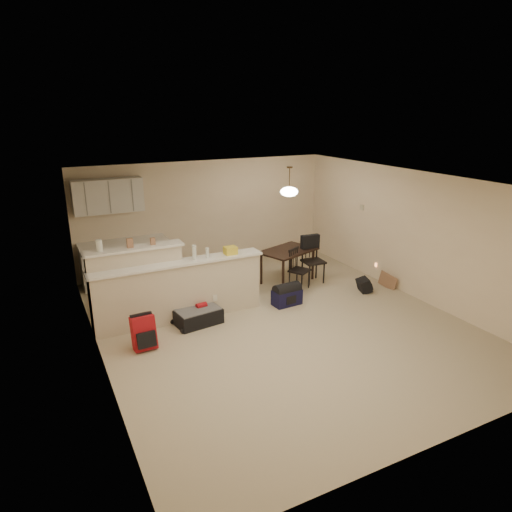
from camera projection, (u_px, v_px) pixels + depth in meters
room at (280, 255)px, 7.70m from camera, size 7.00×7.02×2.50m
breakfast_bar at (164, 289)px, 7.98m from camera, size 3.08×0.58×1.39m
upper_cabinets at (108, 196)px, 9.39m from camera, size 1.40×0.34×0.70m
kitchen_counter at (125, 263)px, 9.81m from camera, size 1.80×0.60×0.90m
thermostat at (362, 207)px, 10.22m from camera, size 0.02×0.12×0.12m
jar at (99, 246)px, 7.41m from camera, size 0.10×0.10×0.20m
cereal_box at (130, 243)px, 7.63m from camera, size 0.10×0.07×0.16m
small_box at (153, 241)px, 7.80m from camera, size 0.08×0.06×0.12m
bottle_a at (194, 252)px, 7.96m from camera, size 0.07×0.07×0.26m
bottle_b at (207, 253)px, 8.08m from camera, size 0.06×0.06×0.18m
bag_lump at (230, 250)px, 8.27m from camera, size 0.22×0.18×0.14m
dining_table at (288, 254)px, 9.81m from camera, size 1.35×1.11×0.72m
pendant_lamp at (289, 191)px, 9.39m from camera, size 0.36×0.36×0.62m
dining_chair_near at (300, 269)px, 9.46m from camera, size 0.51×0.50×0.87m
dining_chair_far at (313, 260)px, 9.83m from camera, size 0.47×0.45×1.00m
suitcase at (198, 316)px, 8.02m from camera, size 0.84×0.60×0.26m
red_backpack at (144, 333)px, 7.15m from camera, size 0.37×0.24×0.54m
navy_duffel at (287, 297)px, 8.78m from camera, size 0.57×0.34×0.30m
black_daypack at (364, 285)px, 9.40m from camera, size 0.31×0.36×0.27m
cardboard_sheet at (388, 281)px, 9.59m from camera, size 0.11×0.40×0.31m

